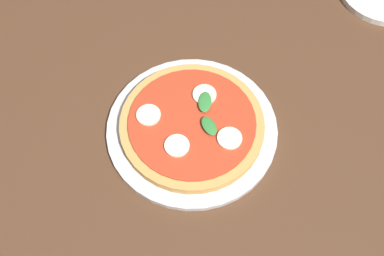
% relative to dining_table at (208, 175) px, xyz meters
% --- Properties ---
extents(dining_table, '(1.56, 1.13, 0.76)m').
position_rel_dining_table_xyz_m(dining_table, '(0.00, 0.00, 0.00)').
color(dining_table, '#4C301E').
rests_on(dining_table, ground_plane).
extents(serving_tray, '(0.32, 0.32, 0.01)m').
position_rel_dining_table_xyz_m(serving_tray, '(0.04, 0.05, 0.09)').
color(serving_tray, silver).
rests_on(serving_tray, dining_table).
extents(pizza, '(0.27, 0.27, 0.03)m').
position_rel_dining_table_xyz_m(pizza, '(0.04, 0.05, 0.11)').
color(pizza, tan).
rests_on(pizza, serving_tray).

